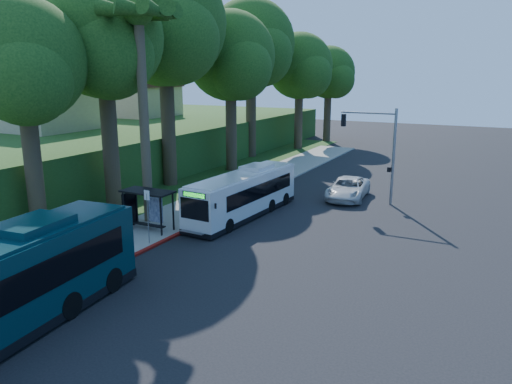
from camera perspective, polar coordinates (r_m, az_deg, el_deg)
The scene contains 18 objects.
ground at distance 30.16m, azimuth 2.04°, elevation -4.79°, with size 140.00×140.00×0.00m, color black.
sidewalk at distance 33.71m, azimuth -9.30°, elevation -2.85°, with size 4.50×70.00×0.12m, color gray.
red_curb at distance 29.34m, azimuth -10.25°, elevation -5.40°, with size 0.25×30.00×0.13m, color maroon.
grass_verge at distance 40.91m, azimuth -11.65°, elevation -0.06°, with size 8.00×70.00×0.06m, color #234719.
bus_shelter at distance 31.05m, azimuth -12.45°, elevation -1.09°, with size 3.20×1.51×2.55m.
stop_sign_pole at distance 28.24m, azimuth -12.29°, elevation -1.97°, with size 0.35×0.06×3.17m.
traffic_signal_pole at distance 37.25m, azimuth 13.99°, elevation 5.37°, with size 4.10×0.30×7.00m.
palm_tree at distance 31.84m, azimuth -13.25°, elevation 18.43°, with size 4.20×4.20×14.40m.
hillside_backdrop at distance 56.59m, azimuth -16.04°, elevation 5.94°, with size 24.00×60.00×8.80m.
tree_0 at distance 35.65m, azimuth -16.95°, elevation 15.77°, with size 8.40×8.00×15.70m.
tree_1 at distance 42.49m, azimuth -10.32°, elevation 17.77°, with size 10.50×10.00×18.26m.
tree_2 at distance 48.28m, azimuth -2.84°, elevation 14.77°, with size 8.82×8.40×15.12m.
tree_3 at distance 56.30m, azimuth -0.49°, elevation 16.16°, with size 10.08×9.60×17.28m.
tree_4 at distance 62.49m, azimuth 5.07°, elevation 13.80°, with size 8.40×8.00×14.14m.
tree_5 at distance 69.66m, azimuth 8.36°, elevation 13.07°, with size 7.35×7.00×12.86m.
tree_6 at distance 31.90m, azimuth -25.03°, elevation 12.72°, with size 7.56×7.20×13.74m.
white_bus at distance 33.36m, azimuth -1.36°, elevation -0.16°, with size 2.93×10.90×3.22m.
pickup at distance 38.81m, azimuth 10.47°, elevation 0.42°, with size 2.64×5.73×1.59m, color silver.
Camera 1 is at (11.97, -25.98, 9.56)m, focal length 35.00 mm.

